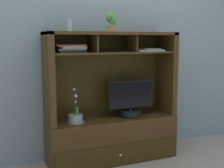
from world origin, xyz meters
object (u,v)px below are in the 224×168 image
object	(u,v)px
diffuser_bottle	(69,25)
magazine_stack_centre	(70,48)
media_console	(112,121)
potted_orchid	(76,118)
magazine_stack_left	(148,50)
potted_succulent	(112,22)
tv_monitor	(131,102)

from	to	relation	value
diffuser_bottle	magazine_stack_centre	bearing A→B (deg)	71.23
media_console	potted_orchid	xyz separation A→B (m)	(-0.42, -0.05, 0.09)
magazine_stack_left	magazine_stack_centre	world-z (taller)	magazine_stack_centre
diffuser_bottle	potted_succulent	world-z (taller)	diffuser_bottle
tv_monitor	potted_orchid	size ratio (longest dim) A/B	1.48
media_console	magazine_stack_left	distance (m)	0.87
potted_orchid	magazine_stack_left	bearing A→B (deg)	0.54
magazine_stack_centre	diffuser_bottle	size ratio (longest dim) A/B	1.08
tv_monitor	diffuser_bottle	world-z (taller)	diffuser_bottle
potted_orchid	potted_succulent	distance (m)	1.05
tv_monitor	potted_succulent	distance (m)	0.87
media_console	tv_monitor	distance (m)	0.29
tv_monitor	magazine_stack_left	xyz separation A→B (m)	(0.21, 0.00, 0.56)
tv_monitor	magazine_stack_centre	size ratio (longest dim) A/B	1.67
magazine_stack_centre	potted_orchid	bearing A→B (deg)	-76.24
potted_succulent	media_console	bearing A→B (deg)	82.73
magazine_stack_left	potted_succulent	world-z (taller)	potted_succulent
magazine_stack_left	potted_succulent	size ratio (longest dim) A/B	1.56
tv_monitor	potted_succulent	xyz separation A→B (m)	(-0.20, 0.04, 0.85)
potted_orchid	diffuser_bottle	size ratio (longest dim) A/B	1.21
media_console	diffuser_bottle	xyz separation A→B (m)	(-0.45, -0.02, 1.01)
potted_orchid	magazine_stack_centre	size ratio (longest dim) A/B	1.13
potted_orchid	media_console	bearing A→B (deg)	7.44
potted_orchid	diffuser_bottle	distance (m)	0.92
potted_succulent	diffuser_bottle	bearing A→B (deg)	-177.63
tv_monitor	magazine_stack_centre	world-z (taller)	magazine_stack_centre
tv_monitor	potted_orchid	bearing A→B (deg)	-179.30
potted_orchid	potted_succulent	xyz separation A→B (m)	(0.42, 0.05, 0.96)
magazine_stack_left	magazine_stack_centre	bearing A→B (deg)	175.18
tv_monitor	potted_orchid	world-z (taller)	tv_monitor
media_console	magazine_stack_centre	size ratio (longest dim) A/B	4.42
potted_orchid	potted_succulent	size ratio (longest dim) A/B	1.75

